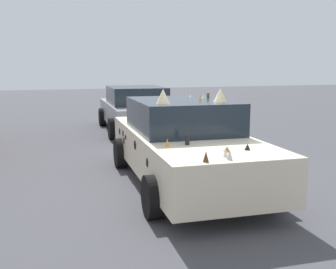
# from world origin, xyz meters

# --- Properties ---
(ground_plane) EXTENTS (60.00, 60.00, 0.00)m
(ground_plane) POSITION_xyz_m (0.00, 0.00, 0.00)
(ground_plane) COLOR #47474C
(art_car_decorated) EXTENTS (4.74, 2.18, 1.71)m
(art_car_decorated) POSITION_xyz_m (0.03, -0.00, 0.73)
(art_car_decorated) COLOR beige
(art_car_decorated) RESTS_ON ground
(parked_sedan_behind_right) EXTENTS (4.52, 2.20, 1.41)m
(parked_sedan_behind_right) POSITION_xyz_m (5.98, -0.54, 0.71)
(parked_sedan_behind_right) COLOR gray
(parked_sedan_behind_right) RESTS_ON ground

